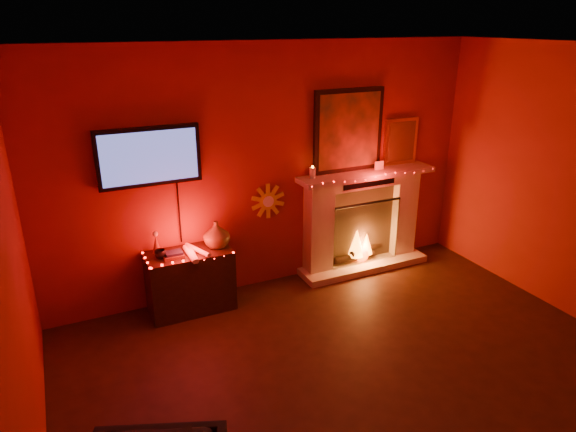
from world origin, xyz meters
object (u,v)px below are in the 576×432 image
object	(u,v)px
tv	(149,157)
sunburst_clock	(268,201)
fireplace	(362,211)
console_table	(192,277)

from	to	relation	value
tv	sunburst_clock	bearing A→B (deg)	1.24
fireplace	tv	bearing A→B (deg)	178.50
sunburst_clock	console_table	bearing A→B (deg)	-167.14
console_table	sunburst_clock	bearing A→B (deg)	12.86
fireplace	tv	world-z (taller)	fireplace
tv	console_table	size ratio (longest dim) A/B	1.31
sunburst_clock	tv	bearing A→B (deg)	-178.76
fireplace	console_table	bearing A→B (deg)	-176.56
fireplace	console_table	size ratio (longest dim) A/B	2.30
tv	console_table	distance (m)	1.31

